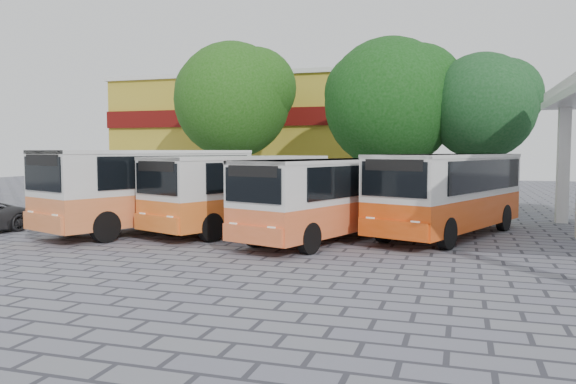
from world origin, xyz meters
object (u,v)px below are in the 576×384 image
(bus_centre_left, at_px, (241,188))
(bus_far_left, at_px, (151,184))
(bus_far_right, at_px, (449,189))
(bus_centre_right, at_px, (325,194))

(bus_centre_left, bearing_deg, bus_far_left, -141.31)
(bus_centre_left, height_order, bus_far_right, bus_far_right)
(bus_centre_left, height_order, bus_centre_right, bus_centre_left)
(bus_centre_right, relative_size, bus_far_right, 0.94)
(bus_far_left, bearing_deg, bus_centre_left, 38.10)
(bus_centre_right, bearing_deg, bus_centre_left, 179.89)
(bus_centre_left, bearing_deg, bus_centre_right, 3.15)
(bus_centre_right, xyz_separation_m, bus_far_right, (3.85, 2.10, 0.10))
(bus_centre_right, distance_m, bus_far_right, 4.38)
(bus_centre_left, xyz_separation_m, bus_far_right, (7.32, 0.86, 0.05))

